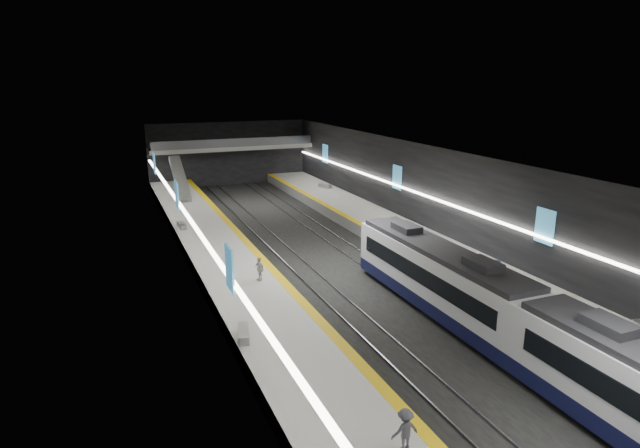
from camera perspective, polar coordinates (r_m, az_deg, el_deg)
name	(u,v)px	position (r m, az deg, el deg)	size (l,w,h in m)	color
ground	(345,274)	(38.02, 2.64, -5.30)	(70.00, 70.00, 0.00)	black
ceiling	(346,161)	(35.97, 2.79, 6.70)	(20.00, 70.00, 0.04)	beige
wall_left	(199,235)	(33.93, -12.78, -1.14)	(0.04, 70.00, 8.00)	black
wall_right	(465,206)	(41.91, 15.21, 1.86)	(0.04, 70.00, 8.00)	black
wall_back	(229,154)	(69.50, -9.69, 7.41)	(20.00, 0.04, 8.00)	black
platform_left	(241,282)	(35.52, -8.46, -6.13)	(5.00, 70.00, 1.00)	slate
tile_surface_left	(240,275)	(35.33, -8.49, -5.36)	(5.00, 70.00, 0.02)	#9F9E9A
tactile_strip_left	(273,270)	(35.87, -5.07, -4.91)	(0.60, 70.00, 0.02)	yellow
platform_right	(434,254)	(41.42, 12.11, -3.14)	(5.00, 70.00, 1.00)	slate
tile_surface_right	(435,248)	(41.26, 12.15, -2.47)	(5.00, 70.00, 0.02)	#9F9E9A
tactile_strip_right	(410,251)	(40.10, 9.55, -2.85)	(0.60, 70.00, 0.02)	yellow
rails	(345,273)	(38.00, 2.64, -5.22)	(6.52, 70.00, 0.12)	gray
train	(533,330)	(26.97, 21.75, -10.42)	(2.69, 30.04, 3.60)	#0E1033
ad_posters	(339,209)	(37.55, 2.08, 1.63)	(19.94, 53.50, 2.20)	#4195C3
cove_light_left	(202,238)	(34.01, -12.43, -1.43)	(0.25, 68.60, 0.12)	white
cove_light_right	(463,209)	(41.84, 14.97, 1.57)	(0.25, 68.60, 0.12)	white
mezzanine_bridge	(232,147)	(67.37, -9.32, 8.07)	(20.00, 3.00, 1.50)	gray
escalator	(180,178)	(59.61, -14.72, 4.74)	(1.20, 8.00, 0.60)	#99999E
bench_left_near	(244,334)	(27.17, -8.15, -11.49)	(0.51, 1.82, 0.45)	#99999E
bench_left_far	(182,225)	(47.06, -14.55, -0.15)	(0.47, 1.69, 0.41)	#99999E
bench_right_far	(325,186)	(62.08, 0.55, 4.08)	(0.49, 1.76, 0.43)	#99999E
passenger_right_b	(497,275)	(33.92, 18.33, -5.19)	(0.93, 0.73, 1.92)	#517FB1
passenger_left_a	(259,269)	(33.93, -6.48, -4.80)	(0.91, 0.38, 1.55)	beige
passenger_left_b	(405,430)	(19.82, 9.06, -20.89)	(1.01, 0.58, 1.57)	#414149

